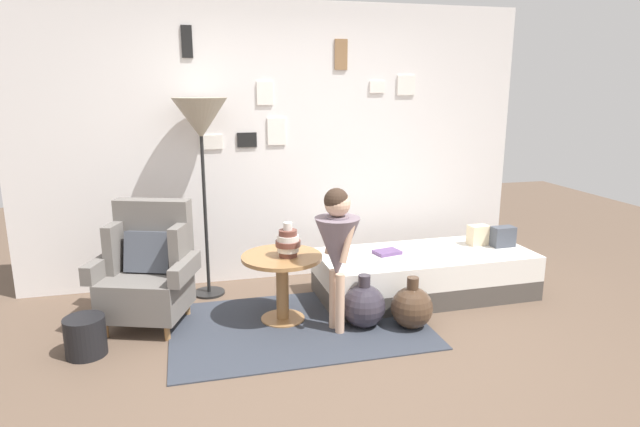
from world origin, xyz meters
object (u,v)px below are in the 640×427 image
object	(u,v)px
armchair	(148,270)
person_child	(337,242)
demijohn_near	(364,305)
magazine_basket	(85,336)
side_table	(282,273)
vase_striped	(288,243)
book_on_daybed	(387,252)
demijohn_far	(412,307)
daybed	(424,274)
floor_lamp	(201,124)

from	to	relation	value
armchair	person_child	size ratio (longest dim) A/B	0.86
demijohn_near	magazine_basket	distance (m)	2.04
armchair	side_table	bearing A→B (deg)	-12.34
vase_striped	book_on_daybed	world-z (taller)	vase_striped
person_child	vase_striped	bearing A→B (deg)	141.64
book_on_daybed	magazine_basket	xyz separation A→B (m)	(-2.43, -0.49, -0.28)
side_table	demijohn_near	size ratio (longest dim) A/B	1.50
demijohn_near	demijohn_far	xyz separation A→B (m)	(0.36, -0.11, -0.01)
vase_striped	demijohn_near	distance (m)	0.77
vase_striped	person_child	distance (m)	0.42
person_child	demijohn_far	size ratio (longest dim) A/B	2.72
vase_striped	person_child	bearing A→B (deg)	-38.36
person_child	demijohn_near	size ratio (longest dim) A/B	2.65
side_table	demijohn_near	xyz separation A→B (m)	(0.59, -0.27, -0.23)
magazine_basket	person_child	bearing A→B (deg)	-2.15
demijohn_far	magazine_basket	distance (m)	2.40
book_on_daybed	daybed	bearing A→B (deg)	-8.08
vase_striped	demijohn_far	bearing A→B (deg)	-20.70
demijohn_near	magazine_basket	size ratio (longest dim) A/B	1.52
daybed	side_table	world-z (taller)	side_table
demijohn_far	floor_lamp	bearing A→B (deg)	143.59
demijohn_near	person_child	bearing A→B (deg)	-173.98
daybed	floor_lamp	world-z (taller)	floor_lamp
daybed	magazine_basket	xyz separation A→B (m)	(-2.78, -0.44, -0.06)
person_child	book_on_daybed	world-z (taller)	person_child
armchair	demijohn_near	size ratio (longest dim) A/B	2.28
floor_lamp	demijohn_far	xyz separation A→B (m)	(1.50, -1.11, -1.36)
vase_striped	floor_lamp	distance (m)	1.30
daybed	side_table	xyz separation A→B (m)	(-1.34, -0.22, 0.20)
floor_lamp	person_child	bearing A→B (deg)	-48.06
person_child	demijohn_far	xyz separation A→B (m)	(0.58, -0.09, -0.55)
person_child	demijohn_near	bearing A→B (deg)	6.02
floor_lamp	armchair	bearing A→B (deg)	-133.60
vase_striped	demijohn_near	world-z (taller)	vase_striped
side_table	book_on_daybed	size ratio (longest dim) A/B	2.90
daybed	demijohn_near	world-z (taller)	demijohn_near
demijohn_near	demijohn_far	distance (m)	0.37
side_table	vase_striped	world-z (taller)	vase_striped
side_table	demijohn_far	size ratio (longest dim) A/B	1.55
armchair	book_on_daybed	bearing A→B (deg)	1.20
person_child	demijohn_far	world-z (taller)	person_child
vase_striped	person_child	world-z (taller)	person_child
demijohn_near	demijohn_far	bearing A→B (deg)	-17.30
armchair	demijohn_far	size ratio (longest dim) A/B	2.35
side_table	person_child	xyz separation A→B (m)	(0.37, -0.30, 0.32)
daybed	magazine_basket	bearing A→B (deg)	-170.92
side_table	demijohn_near	world-z (taller)	side_table
vase_striped	book_on_daybed	bearing A→B (deg)	17.89
armchair	demijohn_far	bearing A→B (deg)	-17.07
daybed	demijohn_far	world-z (taller)	demijohn_far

